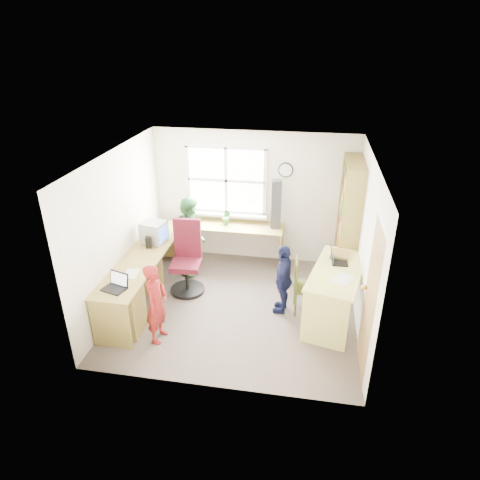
{
  "coord_description": "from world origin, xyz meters",
  "views": [
    {
      "loc": [
        0.99,
        -5.48,
        3.9
      ],
      "look_at": [
        0.0,
        0.25,
        1.05
      ],
      "focal_mm": 32.0,
      "sensor_mm": 36.0,
      "label": 1
    }
  ],
  "objects": [
    {
      "name": "l_desk",
      "position": [
        -1.31,
        -0.28,
        0.46
      ],
      "size": [
        2.38,
        2.95,
        0.75
      ],
      "color": "olive",
      "rests_on": "ground"
    },
    {
      "name": "swivel_chair",
      "position": [
        -0.9,
        0.39,
        0.52
      ],
      "size": [
        0.61,
        0.61,
        1.21
      ],
      "rotation": [
        0.0,
        0.0,
        0.08
      ],
      "color": "black",
      "rests_on": "ground"
    },
    {
      "name": "speaker_a",
      "position": [
        -1.51,
        0.33,
        0.84
      ],
      "size": [
        0.11,
        0.11,
        0.19
      ],
      "rotation": [
        0.0,
        0.0,
        0.26
      ],
      "color": "black",
      "rests_on": "l_desk"
    },
    {
      "name": "cd_tower",
      "position": [
        0.42,
        1.48,
        1.19
      ],
      "size": [
        0.2,
        0.18,
        0.87
      ],
      "rotation": [
        0.0,
        0.0,
        0.14
      ],
      "color": "black",
      "rests_on": "l_desk"
    },
    {
      "name": "person_red",
      "position": [
        -0.94,
        -0.93,
        0.58
      ],
      "size": [
        0.31,
        0.44,
        1.17
      ],
      "primitive_type": "imported",
      "rotation": [
        0.0,
        0.0,
        1.5
      ],
      "color": "maroon",
      "rests_on": "ground"
    },
    {
      "name": "crt_monitor",
      "position": [
        -1.48,
        0.53,
        0.93
      ],
      "size": [
        0.43,
        0.4,
        0.36
      ],
      "rotation": [
        0.0,
        0.0,
        -0.22
      ],
      "color": "#9B9B9F",
      "rests_on": "l_desk"
    },
    {
      "name": "paper_a",
      "position": [
        -1.46,
        -0.5,
        0.75
      ],
      "size": [
        0.22,
        0.29,
        0.0
      ],
      "rotation": [
        0.0,
        0.0,
        0.11
      ],
      "color": "silver",
      "rests_on": "l_desk"
    },
    {
      "name": "paper_b",
      "position": [
        1.52,
        -0.28,
        0.84
      ],
      "size": [
        0.36,
        0.39,
        0.0
      ],
      "rotation": [
        0.0,
        0.0,
        -0.56
      ],
      "color": "silver",
      "rests_on": "right_desk"
    },
    {
      "name": "bookshelf",
      "position": [
        1.65,
        1.19,
        1.0
      ],
      "size": [
        0.3,
        1.02,
        2.1
      ],
      "color": "olive",
      "rests_on": "ground"
    },
    {
      "name": "laptop_left",
      "position": [
        -1.51,
        -0.9,
        0.8
      ],
      "size": [
        0.37,
        0.33,
        0.21
      ],
      "rotation": [
        0.0,
        0.0,
        -0.29
      ],
      "color": "black",
      "rests_on": "l_desk"
    },
    {
      "name": "person_navy",
      "position": [
        0.7,
        0.04,
        0.56
      ],
      "size": [
        0.34,
        0.68,
        1.12
      ],
      "primitive_type": "imported",
      "rotation": [
        0.0,
        0.0,
        -1.67
      ],
      "color": "#13183B",
      "rests_on": "ground"
    },
    {
      "name": "room",
      "position": [
        0.01,
        0.1,
        1.22
      ],
      "size": [
        3.64,
        3.44,
        2.44
      ],
      "color": "#4D433C",
      "rests_on": "ground"
    },
    {
      "name": "speaker_b",
      "position": [
        -1.5,
        0.82,
        0.85
      ],
      "size": [
        0.1,
        0.1,
        0.19
      ],
      "rotation": [
        0.0,
        0.0,
        0.05
      ],
      "color": "black",
      "rests_on": "l_desk"
    },
    {
      "name": "laptop_right",
      "position": [
        1.45,
        0.22,
        0.88
      ],
      "size": [
        0.28,
        0.33,
        0.22
      ],
      "rotation": [
        0.0,
        0.0,
        1.62
      ],
      "color": "black",
      "rests_on": "right_desk"
    },
    {
      "name": "right_desk",
      "position": [
        1.46,
        -0.03,
        0.6
      ],
      "size": [
        0.97,
        1.56,
        0.83
      ],
      "rotation": [
        0.0,
        0.0,
        -0.22
      ],
      "color": "#E0DD70",
      "rests_on": "ground"
    },
    {
      "name": "person_green",
      "position": [
        -1.0,
        1.02,
        0.69
      ],
      "size": [
        0.62,
        0.74,
        1.38
      ],
      "primitive_type": "imported",
      "rotation": [
        0.0,
        0.0,
        1.72
      ],
      "color": "#2A6933",
      "rests_on": "ground"
    },
    {
      "name": "wooden_chair",
      "position": [
        0.98,
        0.08,
        0.48
      ],
      "size": [
        0.41,
        0.41,
        0.88
      ],
      "rotation": [
        0.0,
        0.0,
        0.08
      ],
      "color": "#4C551C",
      "rests_on": "ground"
    },
    {
      "name": "potted_plant",
      "position": [
        -0.45,
        1.43,
        0.89
      ],
      "size": [
        0.18,
        0.15,
        0.28
      ],
      "primitive_type": "imported",
      "rotation": [
        0.0,
        0.0,
        -0.22
      ],
      "color": "#2F7533",
      "rests_on": "l_desk"
    },
    {
      "name": "game_box",
      "position": [
        1.51,
        0.4,
        0.86
      ],
      "size": [
        0.31,
        0.31,
        0.05
      ],
      "rotation": [
        0.0,
        0.0,
        -0.16
      ],
      "color": "red",
      "rests_on": "right_desk"
    }
  ]
}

